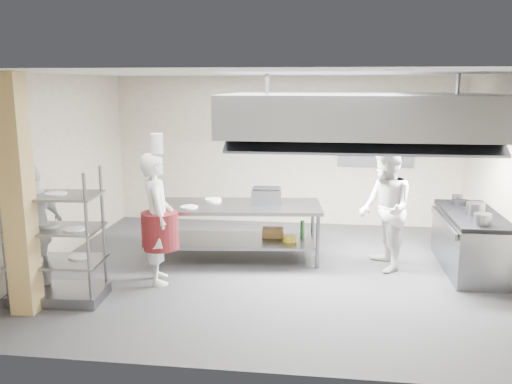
# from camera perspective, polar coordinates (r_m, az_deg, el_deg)

# --- Properties ---
(floor) EXTENTS (7.00, 7.00, 0.00)m
(floor) POSITION_cam_1_polar(r_m,az_deg,el_deg) (8.48, 1.45, -8.29)
(floor) COLOR #373739
(floor) RESTS_ON ground
(ceiling) EXTENTS (7.00, 7.00, 0.00)m
(ceiling) POSITION_cam_1_polar(r_m,az_deg,el_deg) (7.98, 1.56, 12.42)
(ceiling) COLOR silver
(ceiling) RESTS_ON wall_back
(wall_back) EXTENTS (7.00, 0.00, 7.00)m
(wall_back) POSITION_cam_1_polar(r_m,az_deg,el_deg) (11.06, 3.15, 4.35)
(wall_back) COLOR tan
(wall_back) RESTS_ON ground
(wall_left) EXTENTS (0.00, 6.00, 6.00)m
(wall_left) POSITION_cam_1_polar(r_m,az_deg,el_deg) (9.15, -20.87, 2.12)
(wall_left) COLOR tan
(wall_left) RESTS_ON ground
(column) EXTENTS (0.30, 0.30, 3.00)m
(column) POSITION_cam_1_polar(r_m,az_deg,el_deg) (7.23, -23.74, -0.41)
(column) COLOR tan
(column) RESTS_ON floor
(exhaust_hood) EXTENTS (4.00, 2.50, 0.60)m
(exhaust_hood) POSITION_cam_1_polar(r_m,az_deg,el_deg) (8.37, 10.81, 8.06)
(exhaust_hood) COLOR gray
(exhaust_hood) RESTS_ON ceiling
(hood_strip_a) EXTENTS (1.60, 0.12, 0.04)m
(hood_strip_a) POSITION_cam_1_polar(r_m,az_deg,el_deg) (8.39, 4.55, 6.05)
(hood_strip_a) COLOR white
(hood_strip_a) RESTS_ON exhaust_hood
(hood_strip_b) EXTENTS (1.60, 0.12, 0.04)m
(hood_strip_b) POSITION_cam_1_polar(r_m,az_deg,el_deg) (8.49, 16.84, 5.66)
(hood_strip_b) COLOR white
(hood_strip_b) RESTS_ON exhaust_hood
(wall_shelf) EXTENTS (1.50, 0.28, 0.04)m
(wall_shelf) POSITION_cam_1_polar(r_m,az_deg,el_deg) (10.91, 12.58, 3.99)
(wall_shelf) COLOR gray
(wall_shelf) RESTS_ON wall_back
(island) EXTENTS (2.78, 1.41, 0.91)m
(island) POSITION_cam_1_polar(r_m,az_deg,el_deg) (8.95, -1.81, -4.17)
(island) COLOR gray
(island) RESTS_ON floor
(island_worktop) EXTENTS (2.78, 1.41, 0.06)m
(island_worktop) POSITION_cam_1_polar(r_m,az_deg,el_deg) (8.85, -1.83, -1.52)
(island_worktop) COLOR gray
(island_worktop) RESTS_ON island
(island_undershelf) EXTENTS (2.55, 1.27, 0.04)m
(island_undershelf) POSITION_cam_1_polar(r_m,az_deg,el_deg) (9.00, -1.81, -5.12)
(island_undershelf) COLOR slate
(island_undershelf) RESTS_ON island
(pass_rack) EXTENTS (1.24, 0.78, 1.78)m
(pass_rack) POSITION_cam_1_polar(r_m,az_deg,el_deg) (7.60, -20.36, -4.35)
(pass_rack) COLOR gray
(pass_rack) RESTS_ON floor
(cooking_range) EXTENTS (0.80, 2.00, 0.84)m
(cooking_range) POSITION_cam_1_polar(r_m,az_deg,el_deg) (9.07, 21.64, -5.02)
(cooking_range) COLOR gray
(cooking_range) RESTS_ON floor
(range_top) EXTENTS (0.78, 1.96, 0.06)m
(range_top) POSITION_cam_1_polar(r_m,az_deg,el_deg) (8.96, 21.85, -2.26)
(range_top) COLOR black
(range_top) RESTS_ON cooking_range
(chef_head) EXTENTS (0.68, 0.81, 1.90)m
(chef_head) POSITION_cam_1_polar(r_m,az_deg,el_deg) (7.90, -10.38, -2.77)
(chef_head) COLOR white
(chef_head) RESTS_ON floor
(chef_line) EXTENTS (0.89, 1.06, 1.91)m
(chef_line) POSITION_cam_1_polar(r_m,az_deg,el_deg) (8.55, 13.44, -1.77)
(chef_line) COLOR silver
(chef_line) RESTS_ON floor
(chef_plating) EXTENTS (0.63, 1.15, 1.87)m
(chef_plating) POSITION_cam_1_polar(r_m,az_deg,el_deg) (7.79, -22.31, -3.79)
(chef_plating) COLOR silver
(chef_plating) RESTS_ON floor
(griddle) EXTENTS (0.51, 0.41, 0.24)m
(griddle) POSITION_cam_1_polar(r_m,az_deg,el_deg) (8.91, 1.12, -0.44)
(griddle) COLOR slate
(griddle) RESTS_ON island_worktop
(wicker_basket) EXTENTS (0.36, 0.25, 0.15)m
(wicker_basket) POSITION_cam_1_polar(r_m,az_deg,el_deg) (9.11, 1.79, -4.29)
(wicker_basket) COLOR olive
(wicker_basket) RESTS_ON island_undershelf
(stockpot) EXTENTS (0.27, 0.27, 0.19)m
(stockpot) POSITION_cam_1_polar(r_m,az_deg,el_deg) (8.82, 22.10, -1.66)
(stockpot) COLOR gray
(stockpot) RESTS_ON range_top
(plate_stack) EXTENTS (0.28, 0.28, 0.05)m
(plate_stack) POSITION_cam_1_polar(r_m,az_deg,el_deg) (7.68, -20.20, -6.65)
(plate_stack) COLOR white
(plate_stack) RESTS_ON pass_rack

